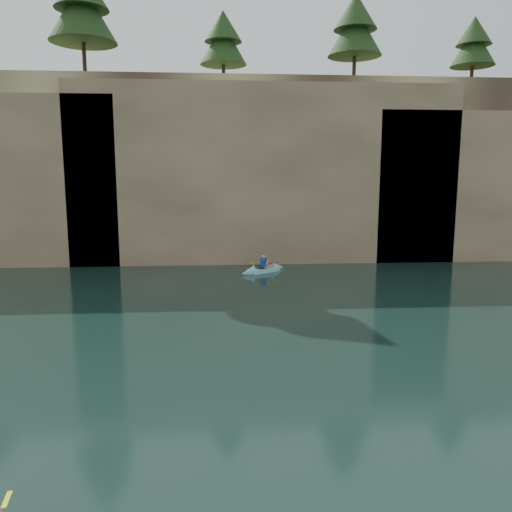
{
  "coord_description": "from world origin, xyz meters",
  "views": [
    {
      "loc": [
        -0.96,
        -9.06,
        5.51
      ],
      "look_at": [
        0.2,
        6.34,
        3.0
      ],
      "focal_mm": 35.0,
      "sensor_mm": 36.0,
      "label": 1
    }
  ],
  "objects": [
    {
      "name": "ground",
      "position": [
        0.0,
        0.0,
        0.0
      ],
      "size": [
        160.0,
        160.0,
        0.0
      ],
      "primitive_type": "plane",
      "color": "black",
      "rests_on": "ground"
    },
    {
      "name": "cliff",
      "position": [
        0.0,
        30.0,
        6.0
      ],
      "size": [
        70.0,
        16.0,
        12.0
      ],
      "primitive_type": "cube",
      "color": "tan",
      "rests_on": "ground"
    },
    {
      "name": "cliff_slab_center",
      "position": [
        2.0,
        22.6,
        5.7
      ],
      "size": [
        24.0,
        2.4,
        11.4
      ],
      "primitive_type": "cube",
      "color": "tan",
      "rests_on": "ground"
    },
    {
      "name": "sea_cave_center",
      "position": [
        -4.0,
        21.95,
        1.6
      ],
      "size": [
        3.5,
        1.0,
        3.2
      ],
      "primitive_type": "cube",
      "color": "black",
      "rests_on": "ground"
    },
    {
      "name": "sea_cave_east",
      "position": [
        10.0,
        21.95,
        2.25
      ],
      "size": [
        5.0,
        1.0,
        4.5
      ],
      "primitive_type": "cube",
      "color": "black",
      "rests_on": "ground"
    },
    {
      "name": "cliff_pines",
      "position": [
        0.0,
        25.0,
        15.91
      ],
      "size": [
        56.0,
        6.0,
        7.83
      ],
      "primitive_type": null,
      "color": "black",
      "rests_on": "cliff"
    },
    {
      "name": "kayaker_ltblue_mid",
      "position": [
        1.58,
        19.0,
        0.15
      ],
      "size": [
        3.03,
        2.53,
        1.23
      ],
      "rotation": [
        0.0,
        0.0,
        0.64
      ],
      "color": "#90DEF2",
      "rests_on": "ground"
    }
  ]
}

